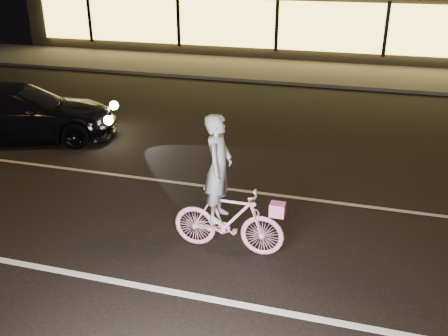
% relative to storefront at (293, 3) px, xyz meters
% --- Properties ---
extents(ground, '(90.00, 90.00, 0.00)m').
position_rel_storefront_xyz_m(ground, '(0.00, -18.97, -2.15)').
color(ground, black).
rests_on(ground, ground).
extents(lane_stripe_near, '(60.00, 0.12, 0.01)m').
position_rel_storefront_xyz_m(lane_stripe_near, '(0.00, -20.47, -2.14)').
color(lane_stripe_near, silver).
rests_on(lane_stripe_near, ground).
extents(lane_stripe_far, '(60.00, 0.10, 0.01)m').
position_rel_storefront_xyz_m(lane_stripe_far, '(0.00, -16.97, -2.14)').
color(lane_stripe_far, gray).
rests_on(lane_stripe_far, ground).
extents(sidewalk, '(30.00, 4.00, 0.12)m').
position_rel_storefront_xyz_m(sidewalk, '(0.00, -5.97, -2.09)').
color(sidewalk, '#383533').
rests_on(sidewalk, ground).
extents(storefront, '(25.40, 8.42, 4.20)m').
position_rel_storefront_xyz_m(storefront, '(0.00, 0.00, 0.00)').
color(storefront, black).
rests_on(storefront, ground).
extents(cyclist, '(1.85, 0.64, 2.32)m').
position_rel_storefront_xyz_m(cyclist, '(2.01, -19.16, -1.32)').
color(cyclist, '#F34193').
rests_on(cyclist, ground).
extents(sedan, '(5.29, 3.66, 1.42)m').
position_rel_storefront_xyz_m(sedan, '(-4.56, -15.57, -1.44)').
color(sedan, black).
rests_on(sedan, ground).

